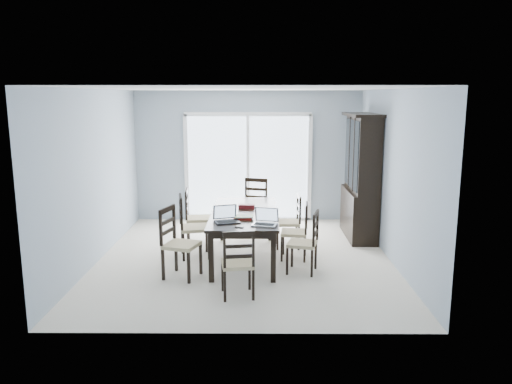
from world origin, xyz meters
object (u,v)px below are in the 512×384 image
(dining_table, at_px, (244,217))
(chair_end_near, at_px, (238,256))
(chair_left_mid, at_px, (188,220))
(laptop_dark, at_px, (227,219))
(chair_right_near, at_px, (308,235))
(chair_left_far, at_px, (193,211))
(cell_phone, at_px, (239,227))
(chair_right_mid, at_px, (300,225))
(hot_tub, at_px, (219,187))
(chair_right_far, at_px, (293,215))
(chair_end_far, at_px, (254,200))
(game_box, at_px, (247,206))
(china_hutch, at_px, (361,178))
(chair_left_near, at_px, (175,235))
(laptop_silver, at_px, (265,221))

(dining_table, relative_size, chair_end_near, 2.12)
(chair_left_mid, bearing_deg, laptop_dark, 30.02)
(chair_right_near, bearing_deg, dining_table, 71.43)
(chair_left_far, relative_size, cell_phone, 9.74)
(chair_right_mid, xyz_separation_m, hot_tub, (-1.54, 3.58, -0.07))
(chair_right_near, relative_size, chair_right_far, 1.01)
(chair_end_far, height_order, game_box, chair_end_far)
(chair_right_mid, distance_m, laptop_dark, 1.29)
(chair_left_mid, bearing_deg, hot_tub, 165.46)
(chair_right_far, relative_size, chair_end_near, 0.99)
(china_hutch, bearing_deg, cell_phone, -133.47)
(laptop_dark, bearing_deg, chair_left_near, 171.83)
(laptop_silver, bearing_deg, game_box, 118.48)
(chair_end_near, bearing_deg, game_box, 79.42)
(china_hutch, relative_size, chair_right_far, 2.14)
(chair_right_near, distance_m, chair_end_near, 1.34)
(chair_left_mid, relative_size, chair_left_far, 1.04)
(laptop_dark, height_order, hot_tub, laptop_dark)
(chair_right_far, bearing_deg, chair_left_mid, 105.77)
(chair_left_mid, relative_size, laptop_dark, 2.91)
(chair_right_far, distance_m, laptop_dark, 1.65)
(dining_table, relative_size, game_box, 8.67)
(china_hutch, height_order, chair_end_near, china_hutch)
(china_hutch, bearing_deg, chair_right_mid, -133.17)
(chair_right_near, xyz_separation_m, chair_end_near, (-0.96, -0.94, -0.00))
(chair_left_mid, distance_m, chair_end_far, 1.76)
(chair_left_near, height_order, chair_right_far, chair_left_near)
(chair_left_far, distance_m, laptop_silver, 1.99)
(chair_right_far, relative_size, hot_tub, 0.52)
(chair_right_mid, bearing_deg, laptop_dark, 128.47)
(chair_left_far, xyz_separation_m, chair_right_far, (1.67, -0.15, -0.04))
(dining_table, distance_m, laptop_dark, 0.71)
(china_hutch, bearing_deg, laptop_dark, -139.52)
(laptop_silver, bearing_deg, chair_end_far, 107.81)
(chair_right_far, bearing_deg, chair_end_near, 157.00)
(chair_right_near, distance_m, laptop_silver, 0.71)
(cell_phone, height_order, game_box, game_box)
(chair_end_near, xyz_separation_m, chair_end_far, (0.17, 3.07, 0.07))
(chair_right_mid, xyz_separation_m, chair_right_far, (-0.07, 0.62, 0.00))
(chair_left_near, relative_size, chair_left_far, 1.04)
(laptop_silver, bearing_deg, chair_right_near, 31.80)
(dining_table, bearing_deg, chair_end_far, 84.73)
(dining_table, height_order, chair_left_near, chair_left_near)
(chair_left_near, distance_m, chair_left_mid, 0.86)
(game_box, height_order, hot_tub, hot_tub)
(chair_end_near, bearing_deg, dining_table, 80.16)
(china_hutch, bearing_deg, hot_tub, 139.26)
(chair_right_near, xyz_separation_m, chair_right_far, (-0.14, 1.23, -0.00))
(chair_right_near, bearing_deg, chair_left_near, 110.14)
(hot_tub, bearing_deg, chair_left_mid, -93.07)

